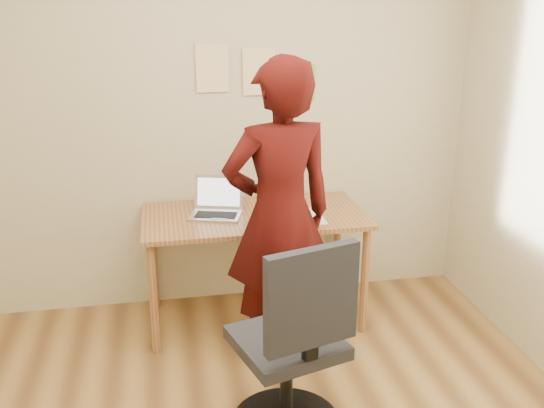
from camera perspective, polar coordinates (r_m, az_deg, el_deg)
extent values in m
cube|color=#C4B68F|center=(4.02, -5.74, 8.94)|extent=(3.50, 0.04, 2.70)
cube|color=#A06737|center=(3.83, -1.71, -1.16)|extent=(1.40, 0.70, 0.03)
cylinder|color=#A06737|center=(3.67, -11.09, -8.82)|extent=(0.05, 0.05, 0.71)
cylinder|color=#A06737|center=(3.86, 8.71, -7.20)|extent=(0.05, 0.05, 0.71)
cylinder|color=#A06737|center=(4.21, -11.12, -5.05)|extent=(0.05, 0.05, 0.71)
cylinder|color=#A06737|center=(4.38, 6.16, -3.83)|extent=(0.05, 0.05, 0.71)
cube|color=#B7B7BF|center=(3.80, -5.35, -1.09)|extent=(0.36, 0.29, 0.01)
cube|color=black|center=(3.79, -5.35, -0.97)|extent=(0.28, 0.18, 0.00)
cube|color=#B7B7BF|center=(3.89, -5.03, 1.13)|extent=(0.32, 0.15, 0.21)
cube|color=white|center=(3.89, -5.03, 1.13)|extent=(0.28, 0.12, 0.17)
cube|color=white|center=(3.79, 3.13, -1.15)|extent=(0.23, 0.32, 0.00)
cube|color=black|center=(3.69, 3.14, -1.70)|extent=(0.06, 0.11, 0.01)
cube|color=#3F4C59|center=(3.68, 3.14, -1.63)|extent=(0.05, 0.09, 0.00)
cube|color=#ECC88D|center=(3.95, -5.62, 12.59)|extent=(0.21, 0.00, 0.30)
cube|color=#ECC88D|center=(3.99, -1.24, 12.34)|extent=(0.21, 0.00, 0.30)
cube|color=#59C32C|center=(4.06, 2.80, 11.31)|extent=(0.18, 0.00, 0.24)
cube|color=black|center=(2.96, 1.39, -12.88)|extent=(0.57, 0.57, 0.06)
cube|color=black|center=(2.62, 3.76, -8.88)|extent=(0.44, 0.17, 0.46)
cube|color=black|center=(2.75, 3.60, -13.20)|extent=(0.07, 0.06, 0.13)
cylinder|color=black|center=(3.10, 1.35, -16.85)|extent=(0.06, 0.06, 0.46)
imported|color=#340907|center=(3.37, 0.68, -1.17)|extent=(0.70, 0.52, 1.77)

